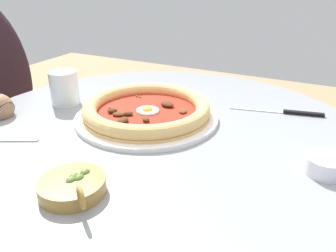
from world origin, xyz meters
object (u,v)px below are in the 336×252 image
dining_table (161,196)px  steak_knife (290,112)px  water_glass (65,90)px  olive_pan (73,186)px  pizza_on_plate (147,111)px  ramekin_capers (325,164)px

dining_table → steak_knife: size_ratio=4.15×
water_glass → steak_knife: (-0.19, 0.53, -0.03)m
steak_knife → olive_pan: (0.48, -0.25, 0.01)m
water_glass → olive_pan: water_glass is taller
dining_table → pizza_on_plate: 0.21m
water_glass → ramekin_capers: bearing=85.2°
dining_table → steak_knife: (-0.21, 0.24, 0.18)m
water_glass → steak_knife: bearing=109.7°
steak_knife → ramekin_capers: (0.24, 0.09, 0.01)m
dining_table → water_glass: bearing=-94.7°
ramekin_capers → pizza_on_plate: bearing=-99.3°
dining_table → olive_pan: 0.33m
water_glass → ramekin_capers: water_glass is taller
pizza_on_plate → steak_knife: size_ratio=1.52×
steak_knife → ramekin_capers: ramekin_capers is taller
water_glass → pizza_on_plate: bearing=92.5°
dining_table → olive_pan: bearing=-2.4°
pizza_on_plate → water_glass: bearing=-87.5°
ramekin_capers → olive_pan: (0.24, -0.34, -0.00)m
olive_pan → dining_table: bearing=177.6°
dining_table → ramekin_capers: size_ratio=13.42×
ramekin_capers → olive_pan: 0.42m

